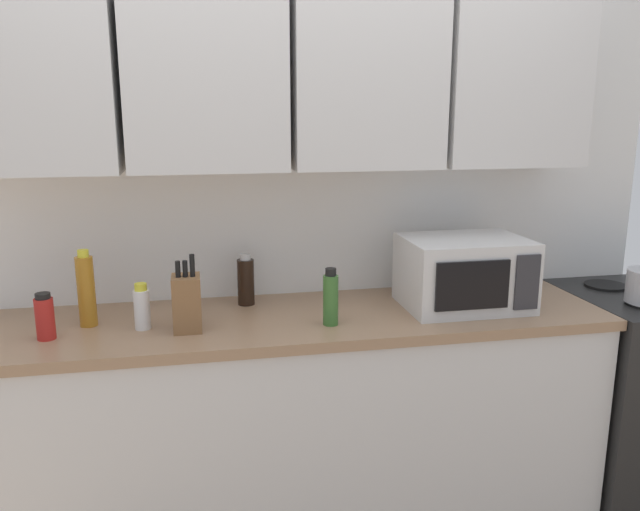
{
  "coord_description": "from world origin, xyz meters",
  "views": [
    {
      "loc": [
        -0.36,
        -2.58,
        1.67
      ],
      "look_at": [
        0.11,
        -0.25,
        1.12
      ],
      "focal_mm": 35.05,
      "sensor_mm": 36.0,
      "label": 1
    }
  ],
  "objects": [
    {
      "name": "bottle_green_oil",
      "position": [
        0.11,
        -0.44,
        1.0
      ],
      "size": [
        0.06,
        0.06,
        0.21
      ],
      "color": "#386B2D",
      "rests_on": "counter_run"
    },
    {
      "name": "bottle_soy_dark",
      "position": [
        -0.17,
        -0.12,
        1.0
      ],
      "size": [
        0.07,
        0.07,
        0.21
      ],
      "color": "black",
      "rests_on": "counter_run"
    },
    {
      "name": "knife_block",
      "position": [
        -0.4,
        -0.39,
        1.0
      ],
      "size": [
        0.1,
        0.12,
        0.28
      ],
      "color": "brown",
      "rests_on": "counter_run"
    },
    {
      "name": "wall_back_with_cabinets",
      "position": [
        0.0,
        -0.07,
        1.58
      ],
      "size": [
        3.3,
        0.38,
        2.6
      ],
      "color": "white",
      "rests_on": "ground_plane"
    },
    {
      "name": "bottle_white_jar",
      "position": [
        -0.56,
        -0.35,
        0.98
      ],
      "size": [
        0.06,
        0.06,
        0.17
      ],
      "color": "white",
      "rests_on": "counter_run"
    },
    {
      "name": "counter_run",
      "position": [
        0.0,
        -0.3,
        0.45
      ],
      "size": [
        2.43,
        0.63,
        0.9
      ],
      "color": "silver",
      "rests_on": "ground_plane"
    },
    {
      "name": "microwave",
      "position": [
        0.68,
        -0.32,
        1.04
      ],
      "size": [
        0.48,
        0.37,
        0.28
      ],
      "color": "silver",
      "rests_on": "counter_run"
    },
    {
      "name": "bottle_amber_vinegar",
      "position": [
        -0.76,
        -0.27,
        1.03
      ],
      "size": [
        0.06,
        0.06,
        0.29
      ],
      "color": "#AD701E",
      "rests_on": "counter_run"
    },
    {
      "name": "bottle_red_sauce",
      "position": [
        -0.88,
        -0.39,
        0.98
      ],
      "size": [
        0.06,
        0.06,
        0.16
      ],
      "color": "red",
      "rests_on": "counter_run"
    }
  ]
}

